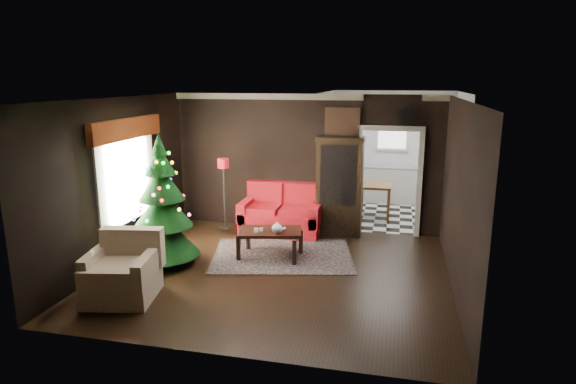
% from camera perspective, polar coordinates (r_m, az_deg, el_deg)
% --- Properties ---
extents(floor, '(5.50, 5.50, 0.00)m').
position_cam_1_polar(floor, '(8.06, -1.43, -9.42)').
color(floor, black).
rests_on(floor, ground).
extents(ceiling, '(5.50, 5.50, 0.00)m').
position_cam_1_polar(ceiling, '(7.45, -1.55, 10.88)').
color(ceiling, white).
rests_on(ceiling, ground).
extents(wall_back, '(5.50, 0.00, 5.50)m').
position_cam_1_polar(wall_back, '(10.03, 2.02, 3.43)').
color(wall_back, black).
rests_on(wall_back, ground).
extents(wall_front, '(5.50, 0.00, 5.50)m').
position_cam_1_polar(wall_front, '(5.33, -8.11, -5.54)').
color(wall_front, black).
rests_on(wall_front, ground).
extents(wall_left, '(0.00, 5.50, 5.50)m').
position_cam_1_polar(wall_left, '(8.71, -19.31, 1.19)').
color(wall_left, black).
rests_on(wall_left, ground).
extents(wall_right, '(0.00, 5.50, 5.50)m').
position_cam_1_polar(wall_right, '(7.47, 19.43, -0.74)').
color(wall_right, black).
rests_on(wall_right, ground).
extents(doorway, '(1.10, 0.10, 2.10)m').
position_cam_1_polar(doorway, '(9.93, 11.69, 1.00)').
color(doorway, silver).
rests_on(doorway, ground).
extents(left_window, '(0.05, 1.60, 1.40)m').
position_cam_1_polar(left_window, '(8.85, -18.44, 1.76)').
color(left_window, white).
rests_on(left_window, wall_left).
extents(valance, '(0.12, 2.10, 0.35)m').
position_cam_1_polar(valance, '(8.69, -18.38, 7.05)').
color(valance, maroon).
rests_on(valance, wall_left).
extents(kitchen_floor, '(3.00, 3.00, 0.00)m').
position_cam_1_polar(kitchen_floor, '(11.63, 11.62, -2.53)').
color(kitchen_floor, white).
rests_on(kitchen_floor, ground).
extents(kitchen_window, '(0.70, 0.06, 0.70)m').
position_cam_1_polar(kitchen_window, '(12.74, 12.14, 6.60)').
color(kitchen_window, white).
rests_on(kitchen_window, ground).
extents(rug, '(2.77, 2.26, 0.01)m').
position_cam_1_polar(rug, '(8.78, -0.67, -7.44)').
color(rug, '#4B3543').
rests_on(rug, ground).
extents(loveseat, '(1.70, 0.90, 1.00)m').
position_cam_1_polar(loveseat, '(9.88, -0.79, -2.07)').
color(loveseat, maroon).
rests_on(loveseat, ground).
extents(curio_cabinet, '(0.90, 0.45, 1.90)m').
position_cam_1_polar(curio_cabinet, '(9.78, 6.06, 0.43)').
color(curio_cabinet, black).
rests_on(curio_cabinet, ground).
extents(floor_lamp, '(0.32, 0.32, 1.43)m').
position_cam_1_polar(floor_lamp, '(9.89, -7.51, -0.19)').
color(floor_lamp, black).
rests_on(floor_lamp, ground).
extents(christmas_tree, '(1.20, 1.20, 2.24)m').
position_cam_1_polar(christmas_tree, '(8.37, -14.53, -1.42)').
color(christmas_tree, black).
rests_on(christmas_tree, ground).
extents(armchair, '(1.12, 1.12, 0.98)m').
position_cam_1_polar(armchair, '(7.40, -18.98, -8.46)').
color(armchair, '#CCB88F').
rests_on(armchair, ground).
extents(coffee_table, '(1.19, 0.86, 0.49)m').
position_cam_1_polar(coffee_table, '(8.64, -2.09, -6.03)').
color(coffee_table, '#311F0E').
rests_on(coffee_table, rug).
extents(teapot, '(0.25, 0.25, 0.19)m').
position_cam_1_polar(teapot, '(8.35, -1.30, -4.26)').
color(teapot, white).
rests_on(teapot, coffee_table).
extents(cup_a, '(0.09, 0.09, 0.07)m').
position_cam_1_polar(cup_a, '(8.47, -3.76, -4.48)').
color(cup_a, white).
rests_on(cup_a, coffee_table).
extents(cup_b, '(0.08, 0.08, 0.06)m').
position_cam_1_polar(cup_b, '(8.52, -3.14, -4.40)').
color(cup_b, white).
rests_on(cup_b, coffee_table).
extents(book, '(0.14, 0.07, 0.20)m').
position_cam_1_polar(book, '(8.60, -1.33, -3.72)').
color(book, '#7A5F48').
rests_on(book, coffee_table).
extents(wall_clock, '(0.32, 0.32, 0.06)m').
position_cam_1_polar(wall_clock, '(9.69, 13.54, 8.58)').
color(wall_clock, white).
rests_on(wall_clock, wall_back).
extents(painting, '(0.62, 0.05, 0.52)m').
position_cam_1_polar(painting, '(9.76, 6.38, 8.12)').
color(painting, '#B17744').
rests_on(painting, wall_back).
extents(kitchen_counter, '(1.80, 0.60, 0.90)m').
position_cam_1_polar(kitchen_counter, '(12.69, 11.85, 0.87)').
color(kitchen_counter, silver).
rests_on(kitchen_counter, ground).
extents(kitchen_table, '(0.70, 0.70, 0.75)m').
position_cam_1_polar(kitchen_table, '(11.26, 10.15, -1.02)').
color(kitchen_table, brown).
rests_on(kitchen_table, ground).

